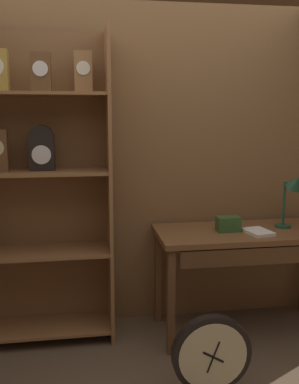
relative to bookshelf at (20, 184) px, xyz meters
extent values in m
cube|color=brown|center=(0.94, 0.23, 0.12)|extent=(4.80, 0.05, 2.60)
cube|color=brown|center=(0.64, -0.04, -0.05)|extent=(0.03, 0.39, 2.26)
cube|color=brown|center=(0.03, 0.15, -0.05)|extent=(1.24, 0.01, 2.26)
cube|color=brown|center=(0.03, -0.04, -1.09)|extent=(1.19, 0.37, 0.02)
cube|color=brown|center=(0.03, -0.04, -0.50)|extent=(1.19, 0.37, 0.02)
cube|color=brown|center=(0.03, -0.04, 0.09)|extent=(1.19, 0.37, 0.02)
cube|color=brown|center=(0.03, -0.04, 0.63)|extent=(1.19, 0.37, 0.02)
cube|color=brown|center=(0.19, -0.07, 0.77)|extent=(0.13, 0.07, 0.26)
cylinder|color=silver|center=(0.19, -0.11, 0.79)|extent=(0.10, 0.01, 0.10)
cube|color=black|center=(0.17, -0.03, 0.20)|extent=(0.17, 0.08, 0.20)
cylinder|color=black|center=(0.17, -0.03, 0.33)|extent=(0.17, 0.08, 0.17)
cylinder|color=silver|center=(0.17, -0.08, 0.21)|extent=(0.13, 0.01, 0.13)
cube|color=olive|center=(0.47, -0.02, 0.78)|extent=(0.12, 0.09, 0.28)
cylinder|color=silver|center=(0.47, -0.07, 0.80)|extent=(0.09, 0.01, 0.09)
cube|color=brown|center=(1.66, -0.14, -0.39)|extent=(1.37, 0.61, 0.04)
cube|color=brown|center=(1.03, -0.40, -0.79)|extent=(0.05, 0.05, 0.77)
cube|color=brown|center=(1.03, 0.12, -0.79)|extent=(0.05, 0.05, 0.77)
cube|color=#55351C|center=(1.66, -0.43, -0.48)|extent=(1.16, 0.03, 0.12)
cylinder|color=#1E472D|center=(1.97, -0.10, -0.36)|extent=(0.12, 0.12, 0.02)
cylinder|color=#1E472D|center=(1.97, -0.10, -0.18)|extent=(0.02, 0.02, 0.34)
cone|color=#1E472D|center=(2.03, -0.15, -0.01)|extent=(0.16, 0.19, 0.15)
cube|color=#2D5123|center=(1.51, -0.15, -0.31)|extent=(0.17, 0.10, 0.11)
cube|color=silver|center=(1.70, -0.25, -0.36)|extent=(0.20, 0.25, 0.02)
cylinder|color=black|center=(1.17, -0.91, -0.90)|extent=(0.48, 0.06, 0.48)
cylinder|color=#C6B78C|center=(1.17, -0.94, -0.90)|extent=(0.41, 0.01, 0.41)
cube|color=black|center=(1.17, -0.95, -0.90)|extent=(0.13, 0.01, 0.08)
cube|color=black|center=(1.17, -0.95, -0.90)|extent=(0.08, 0.01, 0.19)
camera|label=1|loc=(0.44, -3.18, 0.48)|focal=40.81mm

